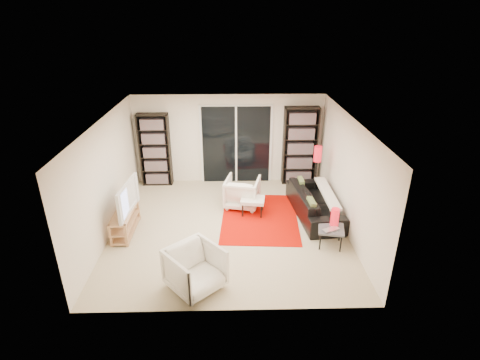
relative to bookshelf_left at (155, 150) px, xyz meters
name	(u,v)px	position (x,y,z in m)	size (l,w,h in m)	color
floor	(229,227)	(1.95, -2.33, -0.98)	(5.00, 5.00, 0.00)	beige
wall_back	(229,139)	(1.95, 0.17, 0.22)	(5.00, 0.02, 2.40)	#F2E5D0
wall_front	(228,247)	(1.95, -4.83, 0.22)	(5.00, 0.02, 2.40)	#F2E5D0
wall_left	(106,179)	(-0.55, -2.33, 0.22)	(0.02, 5.00, 2.40)	#F2E5D0
wall_right	(348,176)	(4.45, -2.33, 0.22)	(0.02, 5.00, 2.40)	#F2E5D0
ceiling	(227,121)	(1.95, -2.33, 1.42)	(5.00, 5.00, 0.02)	white
sliding_door	(236,145)	(2.15, 0.13, 0.07)	(1.92, 0.08, 2.16)	white
bookshelf_left	(155,150)	(0.00, 0.00, 0.00)	(0.80, 0.30, 1.95)	black
bookshelf_right	(300,146)	(3.85, 0.00, 0.07)	(0.90, 0.30, 2.10)	black
tv_stand	(125,221)	(-0.25, -2.47, -0.71)	(0.37, 1.15, 0.50)	tan
tv	(123,198)	(-0.23, -2.47, -0.15)	(1.14, 0.15, 0.66)	black
rug	(260,217)	(2.65, -1.94, -0.97)	(1.70, 2.30, 0.01)	#C10A00
sofa	(314,203)	(3.92, -1.81, -0.67)	(2.12, 0.83, 0.62)	black
armchair_back	(242,192)	(2.27, -1.34, -0.61)	(0.78, 0.80, 0.73)	white
armchair_front	(195,269)	(1.39, -4.27, -0.59)	(0.82, 0.85, 0.77)	white
ottoman	(253,201)	(2.50, -1.75, -0.63)	(0.59, 0.51, 0.40)	white
side_table	(331,230)	(3.99, -3.07, -0.62)	(0.59, 0.59, 0.40)	#4B4A50
laptop	(333,231)	(3.99, -3.19, -0.56)	(0.35, 0.22, 0.03)	silver
table_lamp	(335,217)	(4.07, -2.95, -0.39)	(0.16, 0.16, 0.37)	red
floor_lamp	(317,159)	(4.09, -1.02, 0.09)	(0.21, 0.21, 1.39)	black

